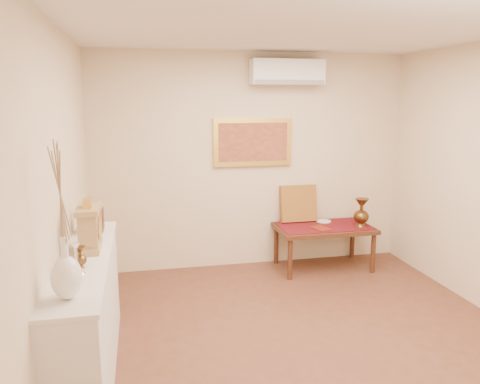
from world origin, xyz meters
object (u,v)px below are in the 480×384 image
object	(u,v)px
brass_urn_tall	(361,209)
low_table	(324,231)
wooden_chest	(94,218)
display_ledge	(88,318)
mantel_clock	(89,228)
white_vase	(62,221)

from	to	relation	value
brass_urn_tall	low_table	distance (m)	0.54
brass_urn_tall	wooden_chest	distance (m)	3.30
display_ledge	mantel_clock	xyz separation A→B (m)	(0.03, 0.17, 0.66)
brass_urn_tall	low_table	world-z (taller)	brass_urn_tall
white_vase	mantel_clock	xyz separation A→B (m)	(0.04, 0.92, -0.30)
white_vase	brass_urn_tall	size ratio (longest dim) A/B	2.18
wooden_chest	white_vase	bearing A→B (deg)	-91.17
white_vase	display_ledge	xyz separation A→B (m)	(0.01, 0.76, -0.96)
white_vase	low_table	distance (m)	3.88
brass_urn_tall	wooden_chest	size ratio (longest dim) A/B	1.77
display_ledge	mantel_clock	world-z (taller)	mantel_clock
low_table	display_ledge	bearing A→B (deg)	-144.90
brass_urn_tall	display_ledge	xyz separation A→B (m)	(-3.12, -1.76, -0.28)
white_vase	low_table	bearing A→B (deg)	44.47
display_ledge	low_table	bearing A→B (deg)	35.10
mantel_clock	white_vase	bearing A→B (deg)	-92.59
wooden_chest	low_table	bearing A→B (deg)	24.42
white_vase	mantel_clock	world-z (taller)	white_vase
mantel_clock	brass_urn_tall	bearing A→B (deg)	27.33
white_vase	mantel_clock	bearing A→B (deg)	87.41
mantel_clock	low_table	size ratio (longest dim) A/B	0.34
wooden_chest	brass_urn_tall	bearing A→B (deg)	19.37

